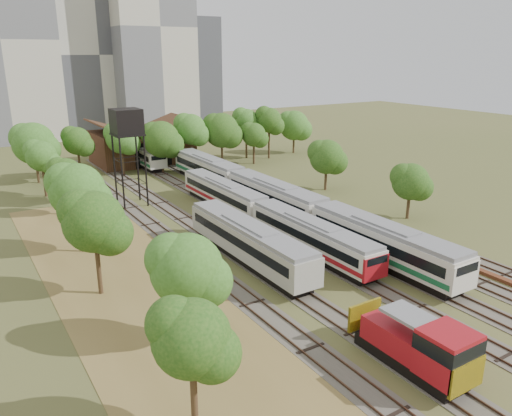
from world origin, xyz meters
TOP-DOWN VIEW (x-y plane):
  - ground at (0.00, 0.00)m, footprint 240.00×240.00m
  - dry_grass_patch at (-18.00, 8.00)m, footprint 14.00×60.00m
  - tracks at (-0.67, 25.00)m, footprint 24.60×80.00m
  - railcar_red_set at (-2.00, 17.36)m, footprint 2.69×34.57m
  - railcar_green_set at (2.00, 20.73)m, footprint 3.09×52.08m
  - railcar_rear at (-2.00, 55.64)m, footprint 2.90×16.08m
  - shunter_locomotive at (-8.00, -9.61)m, footprint 2.83×8.10m
  - old_grey_coach at (-8.00, 10.25)m, footprint 2.95×18.00m
  - water_tower at (-11.16, 33.59)m, footprint 3.48×3.48m
  - rail_pile_near at (8.00, -3.02)m, footprint 0.62×9.31m
  - rail_pile_far at (8.20, 5.34)m, footprint 0.46×7.30m
  - maintenance_shed at (-1.00, 57.98)m, footprint 16.45×11.55m
  - tree_band_left at (-20.05, 15.94)m, footprint 7.88×54.22m
  - tree_band_far at (3.09, 49.96)m, footprint 51.59×9.57m
  - tree_band_right at (14.37, 27.15)m, footprint 5.01×39.12m
  - tower_centre at (2.00, 100.00)m, footprint 20.00×18.00m
  - tower_right at (14.00, 92.00)m, footprint 18.00×16.00m
  - tower_far_right at (34.00, 110.00)m, footprint 12.00×12.00m

SIDE VIEW (x-z plane):
  - ground at x=0.00m, z-range 0.00..0.00m
  - dry_grass_patch at x=-18.00m, z-range 0.00..0.04m
  - tracks at x=-0.67m, z-range -0.05..0.14m
  - rail_pile_far at x=8.20m, z-range 0.00..0.24m
  - rail_pile_near at x=8.00m, z-range 0.00..0.31m
  - railcar_red_set at x=-2.00m, z-range 0.10..3.42m
  - shunter_locomotive at x=-8.00m, z-range -0.06..3.64m
  - railcar_rear at x=-2.00m, z-range 0.10..3.69m
  - old_grey_coach at x=-8.00m, z-range 0.17..3.82m
  - railcar_green_set at x=2.00m, z-range 0.11..3.93m
  - maintenance_shed at x=-1.00m, z-range -0.87..6.70m
  - tree_band_right at x=14.37m, z-range 1.15..8.26m
  - tree_band_left at x=-20.05m, z-range 1.27..9.99m
  - tree_band_far at x=3.09m, z-range 1.29..10.43m
  - water_tower at x=-11.16m, z-range 4.13..16.17m
  - tower_far_right at x=34.00m, z-range 0.00..28.00m
  - tower_centre at x=2.00m, z-range 0.00..36.00m
  - tower_right at x=14.00m, z-range 0.00..48.00m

